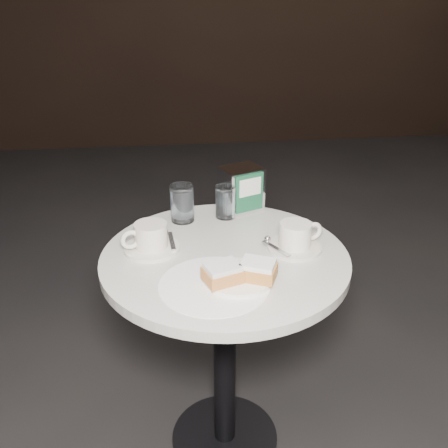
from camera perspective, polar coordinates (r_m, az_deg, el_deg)
ground at (r=1.89m, az=0.08°, el=-23.51°), size 7.00×7.00×0.00m
cafe_table at (r=1.52m, az=0.09°, el=-9.99°), size 0.70×0.70×0.74m
sugar_spill at (r=1.27m, az=-1.13°, el=-6.95°), size 0.30×0.30×0.00m
beignet_plate at (r=1.27m, az=1.76°, el=-5.73°), size 0.20×0.18×0.06m
coffee_cup_left at (r=1.43m, az=-8.39°, el=-1.69°), size 0.20×0.20×0.08m
coffee_cup_right at (r=1.43m, az=8.17°, el=-1.59°), size 0.19×0.19×0.08m
water_glass_left at (r=1.58m, az=-4.80°, el=2.33°), size 0.09×0.09×0.12m
water_glass_right at (r=1.61m, az=0.19°, el=2.53°), size 0.09×0.09×0.11m
napkin_dispenser at (r=1.65m, az=1.98°, el=4.01°), size 0.16×0.14×0.15m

